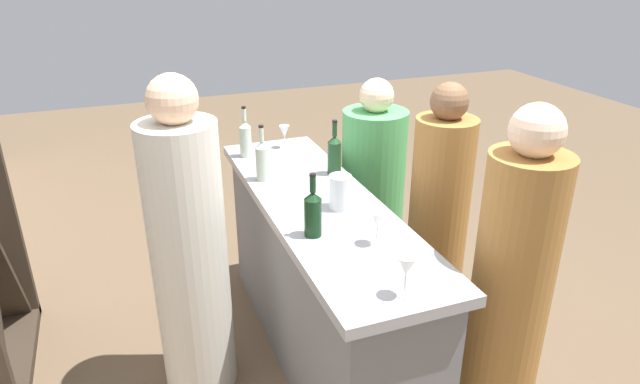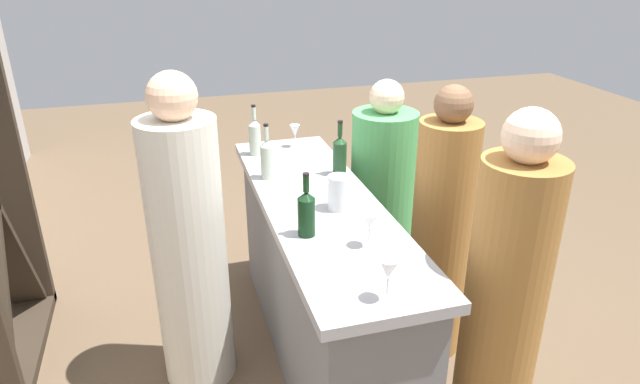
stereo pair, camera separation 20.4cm
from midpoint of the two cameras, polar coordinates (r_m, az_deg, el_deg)
The scene contains 14 objects.
ground_plane at distance 3.31m, azimuth -1.83°, elevation -16.07°, with size 12.00×12.00×0.00m, color brown.
bar_counter at distance 3.03m, azimuth -1.95°, elevation -9.08°, with size 1.97×0.56×0.95m.
wine_bottle_leftmost_dark_green at distance 2.43m, azimuth -3.13°, elevation -2.13°, with size 0.08×0.08×0.29m.
wine_bottle_second_left_olive_green at distance 3.08m, azimuth -0.42°, elevation 3.87°, with size 0.08×0.08×0.31m.
wine_bottle_center_clear_pale at distance 3.03m, azimuth -7.80°, elevation 3.28°, with size 0.07×0.07×0.31m.
wine_bottle_second_right_clear_pale at distance 3.39m, azimuth -9.33°, elevation 5.44°, with size 0.07×0.07×0.31m.
wine_glass_near_left at distance 3.52m, azimuth -5.31°, elevation 6.02°, with size 0.06×0.06×0.14m.
wine_glass_near_center at distance 2.36m, azimuth 3.43°, elevation -2.96°, with size 0.07×0.07×0.15m.
wine_glass_near_right at distance 2.03m, azimuth 5.99°, elevation -7.62°, with size 0.08×0.08×0.17m.
water_pitcher at distance 2.69m, azimuth -0.10°, elevation -0.03°, with size 0.11×0.11×0.17m.
person_left_guest at distance 3.07m, azimuth 9.96°, elevation -4.02°, with size 0.37×0.37×1.52m.
person_center_guest at distance 3.59m, azimuth 3.73°, elevation -0.67°, with size 0.48×0.48×1.41m.
person_right_guest at distance 2.54m, azimuth 16.54°, elevation -10.26°, with size 0.44×0.44×1.60m.
person_server_behind at distance 2.81m, azimuth -15.21°, elevation -6.24°, with size 0.42×0.42×1.64m.
Camera 1 is at (-2.37, 0.90, 2.14)m, focal length 31.47 mm.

